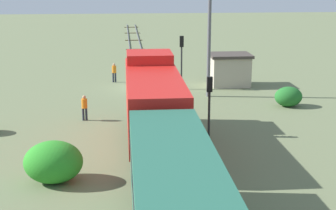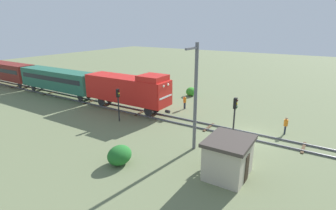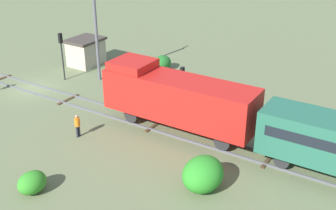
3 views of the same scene
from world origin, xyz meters
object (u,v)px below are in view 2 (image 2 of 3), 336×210
Objects in this scene: locomotive at (128,89)px; traffic_signal_near at (235,114)px; worker_near_track at (286,124)px; passenger_car_trailing at (5,70)px; worker_by_signal at (185,101)px; relay_hut at (228,157)px; catenary_mast at (195,96)px; passenger_car_leading at (58,79)px; traffic_signal_mid at (118,99)px.

traffic_signal_near is (-3.20, -14.13, 0.31)m from locomotive.
locomotive is 17.68m from worker_near_track.
passenger_car_trailing is at bearing 85.65° from traffic_signal_near.
worker_by_signal is 15.24m from relay_hut.
relay_hut is (-2.44, -3.84, -3.28)m from catenary_mast.
locomotive is 7.13m from worker_by_signal.
traffic_signal_near is (-3.20, -27.46, 0.56)m from passenger_car_leading.
traffic_signal_mid is 0.41× the size of catenary_mast.
worker_near_track is (2.40, -30.76, -1.53)m from passenger_car_leading.
worker_by_signal is 0.49× the size of relay_hut.
passenger_car_leading is 1.00× the size of passenger_car_trailing.
catenary_mast reaches higher than traffic_signal_mid.
catenary_mast reaches higher than relay_hut.
catenary_mast reaches higher than traffic_signal_near.
catenary_mast is (-5.06, -11.40, 1.89)m from locomotive.
passenger_car_trailing is 42.19m from traffic_signal_near.
passenger_car_trailing is at bearing 82.68° from catenary_mast.
relay_hut is at bearing 47.32° from worker_by_signal.
passenger_car_trailing is 3.88× the size of traffic_signal_mid.
passenger_car_leading is 27.65m from traffic_signal_near.
locomotive is at bearing 47.49° from worker_near_track.
catenary_mast is at bearing -113.91° from locomotive.
traffic_signal_mid is (-3.40, -14.86, 0.00)m from passenger_car_leading.
relay_hut is (-7.50, -28.58, -1.13)m from passenger_car_leading.
worker_near_track is at bearing 88.93° from worker_by_signal.
catenary_mast is (-5.06, -24.74, 2.14)m from passenger_car_leading.
locomotive is 3.73m from traffic_signal_mid.
locomotive is 6.82× the size of worker_near_track.
traffic_signal_near is 12.61m from traffic_signal_mid.
passenger_car_trailing is (0.00, 14.60, 0.00)m from passenger_car_leading.
passenger_car_leading is at bearing 44.11° from worker_near_track.
traffic_signal_near is 2.62× the size of worker_by_signal.
relay_hut is at bearing -165.48° from traffic_signal_near.
worker_by_signal is 11.59m from catenary_mast.
traffic_signal_mid is 10.24m from catenary_mast.
passenger_car_trailing is at bearing 90.00° from passenger_car_leading.
passenger_car_leading is 30.90m from worker_near_track.
traffic_signal_mid is at bearing -155.83° from locomotive.
traffic_signal_near reaches higher than passenger_car_trailing.
worker_near_track is at bearing -12.46° from relay_hut.
traffic_signal_near reaches higher than traffic_signal_mid.
passenger_car_trailing reaches higher than traffic_signal_mid.
locomotive is 1.31× the size of catenary_mast.
traffic_signal_mid is 17.00m from worker_near_track.
traffic_signal_near is 1.23× the size of traffic_signal_mid.
relay_hut is (-11.70, -9.76, 0.40)m from worker_by_signal.
locomotive is at bearing 66.09° from catenary_mast.
worker_near_track is at bearing -85.54° from passenger_car_leading.
catenary_mast is at bearing -99.52° from traffic_signal_mid.
passenger_car_leading is 25.34m from catenary_mast.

